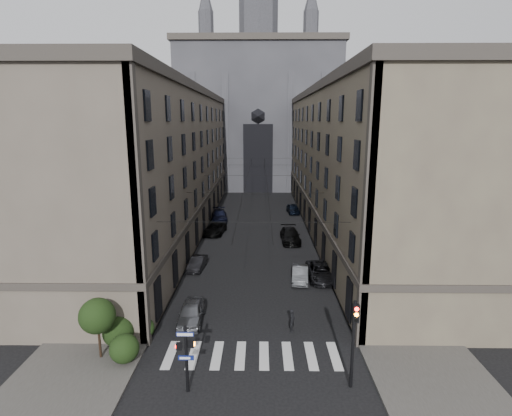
{
  "coord_description": "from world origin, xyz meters",
  "views": [
    {
      "loc": [
        0.49,
        -17.84,
        14.65
      ],
      "look_at": [
        0.16,
        12.47,
        8.0
      ],
      "focal_mm": 28.0,
      "sensor_mm": 36.0,
      "label": 1
    }
  ],
  "objects_px": {
    "car_left_near": "(191,313)",
    "car_right_midfar": "(290,236)",
    "pedestrian_signal_left": "(186,354)",
    "car_left_far": "(219,216)",
    "gothic_tower": "(258,106)",
    "car_right_near": "(300,274)",
    "traffic_light_right": "(354,334)",
    "car_right_midnear": "(321,272)",
    "car_left_midfar": "(215,229)",
    "car_right_far": "(293,209)",
    "car_left_midnear": "(197,263)",
    "pedestrian": "(292,320)"
  },
  "relations": [
    {
      "from": "traffic_light_right",
      "to": "car_right_midnear",
      "type": "distance_m",
      "value": 15.89
    },
    {
      "from": "pedestrian_signal_left",
      "to": "car_left_midfar",
      "type": "bearing_deg",
      "value": 93.61
    },
    {
      "from": "pedestrian",
      "to": "car_left_far",
      "type": "bearing_deg",
      "value": 32.02
    },
    {
      "from": "car_right_midnear",
      "to": "car_right_midfar",
      "type": "xyz_separation_m",
      "value": [
        -2.0,
        11.88,
        0.08
      ]
    },
    {
      "from": "car_right_midfar",
      "to": "gothic_tower",
      "type": "bearing_deg",
      "value": 93.43
    },
    {
      "from": "pedestrian_signal_left",
      "to": "car_right_near",
      "type": "height_order",
      "value": "pedestrian_signal_left"
    },
    {
      "from": "pedestrian",
      "to": "car_right_midfar",
      "type": "bearing_deg",
      "value": 13.49
    },
    {
      "from": "car_right_midfar",
      "to": "pedestrian",
      "type": "relative_size",
      "value": 3.28
    },
    {
      "from": "car_left_near",
      "to": "car_right_far",
      "type": "relative_size",
      "value": 1.01
    },
    {
      "from": "car_left_midnear",
      "to": "pedestrian",
      "type": "xyz_separation_m",
      "value": [
        8.59,
        -12.08,
        0.21
      ]
    },
    {
      "from": "gothic_tower",
      "to": "car_right_near",
      "type": "height_order",
      "value": "gothic_tower"
    },
    {
      "from": "car_left_midfar",
      "to": "car_right_near",
      "type": "distance_m",
      "value": 18.39
    },
    {
      "from": "car_left_near",
      "to": "car_right_midnear",
      "type": "bearing_deg",
      "value": 36.34
    },
    {
      "from": "gothic_tower",
      "to": "car_right_midnear",
      "type": "distance_m",
      "value": 60.17
    },
    {
      "from": "car_left_far",
      "to": "car_right_midnear",
      "type": "height_order",
      "value": "car_left_far"
    },
    {
      "from": "car_right_near",
      "to": "gothic_tower",
      "type": "bearing_deg",
      "value": 99.93
    },
    {
      "from": "car_left_midfar",
      "to": "car_right_midnear",
      "type": "height_order",
      "value": "car_right_midnear"
    },
    {
      "from": "pedestrian_signal_left",
      "to": "car_left_far",
      "type": "relative_size",
      "value": 0.73
    },
    {
      "from": "traffic_light_right",
      "to": "pedestrian",
      "type": "height_order",
      "value": "traffic_light_right"
    },
    {
      "from": "car_left_near",
      "to": "pedestrian_signal_left",
      "type": "bearing_deg",
      "value": -83.17
    },
    {
      "from": "car_right_near",
      "to": "pedestrian",
      "type": "xyz_separation_m",
      "value": [
        -1.45,
        -9.15,
        0.16
      ]
    },
    {
      "from": "pedestrian_signal_left",
      "to": "car_right_midnear",
      "type": "distance_m",
      "value": 18.86
    },
    {
      "from": "car_left_midnear",
      "to": "car_right_near",
      "type": "height_order",
      "value": "car_right_near"
    },
    {
      "from": "car_left_near",
      "to": "car_left_far",
      "type": "height_order",
      "value": "car_left_far"
    },
    {
      "from": "gothic_tower",
      "to": "car_left_near",
      "type": "bearing_deg",
      "value": -94.02
    },
    {
      "from": "car_left_near",
      "to": "car_right_midfar",
      "type": "distance_m",
      "value": 22.05
    },
    {
      "from": "car_right_midnear",
      "to": "car_right_near",
      "type": "bearing_deg",
      "value": -168.82
    },
    {
      "from": "gothic_tower",
      "to": "car_left_far",
      "type": "distance_m",
      "value": 39.3
    },
    {
      "from": "car_left_far",
      "to": "car_left_midfar",
      "type": "bearing_deg",
      "value": -96.28
    },
    {
      "from": "gothic_tower",
      "to": "car_right_midfar",
      "type": "bearing_deg",
      "value": -84.72
    },
    {
      "from": "car_left_midnear",
      "to": "car_right_midfar",
      "type": "bearing_deg",
      "value": 48.28
    },
    {
      "from": "car_right_midfar",
      "to": "car_left_near",
      "type": "bearing_deg",
      "value": -115.42
    },
    {
      "from": "car_left_near",
      "to": "car_left_far",
      "type": "distance_m",
      "value": 30.72
    },
    {
      "from": "car_right_far",
      "to": "car_left_near",
      "type": "bearing_deg",
      "value": -110.89
    },
    {
      "from": "pedestrian",
      "to": "car_right_near",
      "type": "bearing_deg",
      "value": 8.31
    },
    {
      "from": "gothic_tower",
      "to": "car_left_near",
      "type": "xyz_separation_m",
      "value": [
        -4.62,
        -65.7,
        -17.05
      ]
    },
    {
      "from": "car_right_near",
      "to": "traffic_light_right",
      "type": "bearing_deg",
      "value": -79.04
    },
    {
      "from": "car_left_midnear",
      "to": "pedestrian",
      "type": "bearing_deg",
      "value": -49.42
    },
    {
      "from": "car_left_midfar",
      "to": "traffic_light_right",
      "type": "bearing_deg",
      "value": -63.25
    },
    {
      "from": "car_right_near",
      "to": "pedestrian_signal_left",
      "type": "bearing_deg",
      "value": -110.52
    },
    {
      "from": "car_left_near",
      "to": "car_right_midfar",
      "type": "bearing_deg",
      "value": 65.18
    },
    {
      "from": "car_left_far",
      "to": "car_right_midnear",
      "type": "distance_m",
      "value": 25.31
    },
    {
      "from": "gothic_tower",
      "to": "car_right_far",
      "type": "xyz_separation_m",
      "value": [
        5.76,
        -29.86,
        -17.06
      ]
    },
    {
      "from": "car_right_midfar",
      "to": "pedestrian",
      "type": "xyz_separation_m",
      "value": [
        -1.44,
        -21.48,
        0.04
      ]
    },
    {
      "from": "car_right_near",
      "to": "car_right_far",
      "type": "distance_m",
      "value": 27.99
    },
    {
      "from": "car_right_near",
      "to": "car_right_midfar",
      "type": "bearing_deg",
      "value": 95.82
    },
    {
      "from": "car_left_midfar",
      "to": "car_right_midfar",
      "type": "xyz_separation_m",
      "value": [
        9.69,
        -3.3,
        0.1
      ]
    },
    {
      "from": "gothic_tower",
      "to": "car_left_far",
      "type": "bearing_deg",
      "value": -99.13
    },
    {
      "from": "pedestrian_signal_left",
      "to": "car_right_midfar",
      "type": "height_order",
      "value": "pedestrian_signal_left"
    },
    {
      "from": "pedestrian_signal_left",
      "to": "car_left_near",
      "type": "xyz_separation_m",
      "value": [
        -1.1,
        7.76,
        -1.57
      ]
    }
  ]
}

